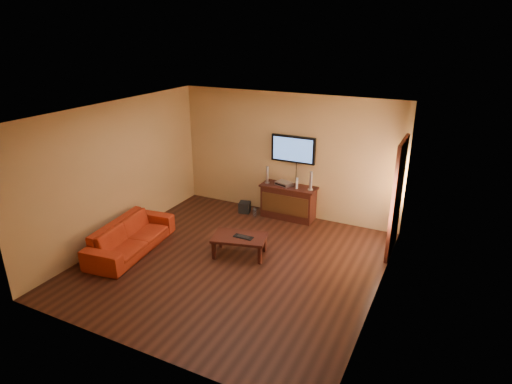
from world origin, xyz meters
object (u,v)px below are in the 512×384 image
Objects in this scene: media_console at (288,202)px; subwoofer at (245,207)px; bottle at (255,213)px; sofa at (130,232)px; keyboard at (243,237)px; av_receiver at (284,184)px; coffee_table at (240,239)px; television at (293,149)px; speaker_right at (311,181)px; game_console at (297,183)px; speaker_left at (267,175)px.

media_console reaches higher than subwoofer.
media_console is 1.04m from subwoofer.
media_console is 5.53× the size of bottle.
sofa is 2.13m from keyboard.
av_receiver reaches higher than subwoofer.
sofa is at bearing -107.24° from av_receiver.
television is at bearing 85.57° from coffee_table.
coffee_table is 4.45× the size of subwoofer.
media_console reaches higher than bottle.
speaker_right is at bearing -7.85° from subwoofer.
sofa is 2.77m from subwoofer.
av_receiver is at bearing 178.40° from speaker_right.
av_receiver is at bearing 88.36° from coffee_table.
sofa reaches higher than bottle.
television is at bearing 5.98° from subwoofer.
game_console reaches higher than media_console.
game_console is at bearing -6.29° from media_console.
speaker_right is at bearing -15.09° from game_console.
sofa is at bearing -120.73° from speaker_left.
speaker_right reaches higher than speaker_left.
game_console is 0.56× the size of keyboard.
av_receiver is at bearing -120.15° from television.
game_console is (2.29, 2.67, 0.47)m from sofa.
television is at bearing 23.30° from speaker_left.
coffee_table is at bearing -72.78° from bottle.
game_console reaches higher than coffee_table.
sofa is at bearing -120.48° from bottle.
speaker_right is (0.66, 1.94, 0.60)m from coffee_table.
media_console is 5.03× the size of subwoofer.
television is 3.74m from sofa.
game_console is at bearing 79.27° from coffee_table.
television is 0.51× the size of sofa.
media_console is 1.24× the size of television.
sofa is at bearing -127.84° from media_console.
subwoofer is (-1.20, -0.13, -0.73)m from game_console.
bottle is (1.41, 2.39, -0.28)m from sofa.
keyboard is (0.42, -1.93, -0.52)m from speaker_left.
coffee_table is 2.98× the size of keyboard.
media_console is at bearing 2.54° from speaker_left.
coffee_table is at bearing -94.87° from media_console.
coffee_table is at bearing -72.58° from av_receiver.
sofa is at bearing -125.92° from television.
television is at bearing 87.75° from keyboard.
speaker_left is (-0.50, -0.02, 0.54)m from media_console.
coffee_table is 2.85× the size of speaker_left.
keyboard is (-0.08, -1.96, 0.02)m from media_console.
keyboard is at bearing -70.20° from av_receiver.
speaker_right is 1.67× the size of subwoofer.
subwoofer is at bearing -171.10° from media_console.
speaker_left reaches higher than av_receiver.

